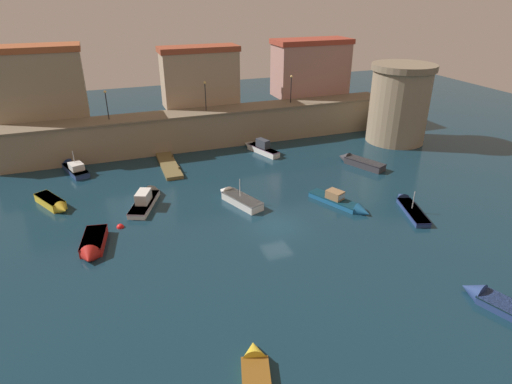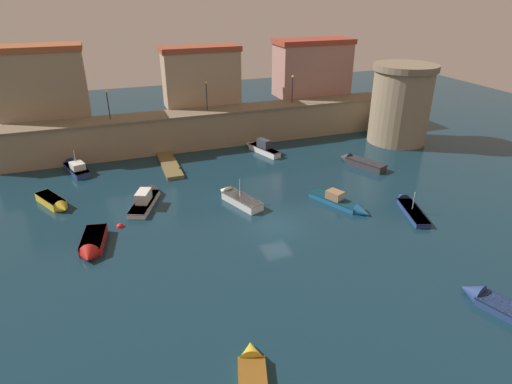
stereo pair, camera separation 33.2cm
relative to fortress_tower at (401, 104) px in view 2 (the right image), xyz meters
The scene contains 20 objects.
ground_plane 29.63m from the fortress_tower, 146.46° to the right, with size 128.75×128.75×0.00m, color #112D3D.
quay_wall 25.54m from the fortress_tower, 163.29° to the left, with size 51.34×4.20×4.72m.
old_town_backdrop 27.55m from the fortress_tower, 155.11° to the left, with size 47.26×5.08×8.67m.
fortress_tower is the anchor object (origin of this frame).
pier_dock 31.31m from the fortress_tower, behind, with size 1.89×8.19×0.70m.
quay_lamp_0 37.44m from the fortress_tower, 168.75° to the left, with size 0.32×0.32×3.51m.
quay_lamp_1 25.70m from the fortress_tower, 163.46° to the left, with size 0.32×0.32×3.74m.
quay_lamp_2 14.62m from the fortress_tower, 149.78° to the left, with size 0.32×0.32×3.72m.
moored_boat_0 35.55m from the fortress_tower, 168.25° to the right, with size 4.19×6.87×2.11m.
moored_boat_1 34.91m from the fortress_tower, 114.81° to the right, with size 3.86×7.06×1.60m.
moored_boat_2 28.49m from the fortress_tower, 158.76° to the right, with size 3.55×6.04×2.96m.
moored_boat_3 22.87m from the fortress_tower, 138.86° to the right, with size 4.01×6.70×1.72m.
moored_boat_4 42.58m from the fortress_tower, 160.02° to the right, with size 2.50×5.21×1.61m.
moored_boat_5 41.88m from the fortress_tower, behind, with size 3.41×6.17×3.12m.
moored_boat_6 43.69m from the fortress_tower, behind, with size 3.57×5.07×1.26m.
moored_boat_7 12.26m from the fortress_tower, 147.91° to the right, with size 3.84×6.19×1.46m.
moored_boat_8 45.08m from the fortress_tower, 135.45° to the right, with size 3.44×7.32×1.44m.
moored_boat_9 21.11m from the fortress_tower, 122.72° to the right, with size 3.27×6.66×2.60m.
moored_boat_10 19.66m from the fortress_tower, behind, with size 3.20×6.43×1.99m.
mooring_buoy_0 39.47m from the fortress_tower, 163.03° to the right, with size 0.65×0.65×0.65m, color red.
Camera 2 is at (-12.96, -30.62, 19.35)m, focal length 30.20 mm.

